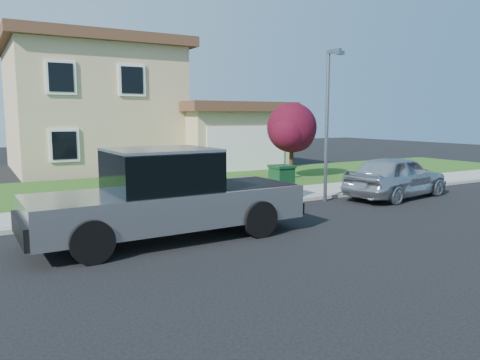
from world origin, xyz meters
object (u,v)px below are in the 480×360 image
object	(u,v)px
ornamental_tree	(292,130)
street_lamp	(328,117)
pickup_truck	(167,197)
sedan	(396,176)
trash_bin	(281,181)
woman	(156,197)

from	to	relation	value
ornamental_tree	street_lamp	bearing A→B (deg)	-113.74
street_lamp	pickup_truck	bearing A→B (deg)	-168.75
sedan	trash_bin	world-z (taller)	sedan
pickup_truck	street_lamp	distance (m)	7.01
pickup_truck	trash_bin	xyz separation A→B (m)	(5.08, 2.57, -0.29)
woman	trash_bin	bearing A→B (deg)	177.77
woman	street_lamp	bearing A→B (deg)	168.81
sedan	trash_bin	xyz separation A→B (m)	(-4.08, 1.30, -0.05)
trash_bin	sedan	bearing A→B (deg)	-15.27
woman	street_lamp	size ratio (longest dim) A/B	0.32
ornamental_tree	street_lamp	distance (m)	5.51
ornamental_tree	woman	bearing A→B (deg)	-146.95
street_lamp	ornamental_tree	bearing A→B (deg)	61.18
ornamental_tree	street_lamp	size ratio (longest dim) A/B	0.68
ornamental_tree	trash_bin	world-z (taller)	ornamental_tree
pickup_truck	ornamental_tree	size ratio (longest dim) A/B	1.93
woman	sedan	xyz separation A→B (m)	(8.92, -0.15, -0.01)
ornamental_tree	street_lamp	xyz separation A→B (m)	(-2.21, -5.01, 0.60)
pickup_truck	ornamental_tree	bearing A→B (deg)	36.97
woman	trash_bin	distance (m)	4.98
ornamental_tree	trash_bin	distance (m)	5.86
pickup_truck	ornamental_tree	xyz separation A→B (m)	(8.69, 6.91, 1.28)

